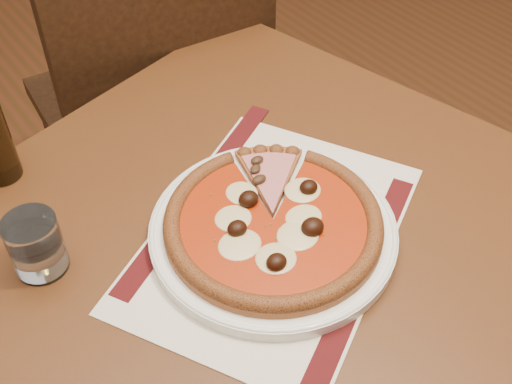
% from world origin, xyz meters
% --- Properties ---
extents(table, '(0.96, 0.96, 0.75)m').
position_xyz_m(table, '(-0.35, -0.17, 0.65)').
color(table, '#553114').
rests_on(table, ground).
extents(chair_far, '(0.50, 0.50, 0.97)m').
position_xyz_m(chair_far, '(-0.22, 0.41, 0.55)').
color(chair_far, black).
rests_on(chair_far, ground).
extents(placemat, '(0.53, 0.48, 0.00)m').
position_xyz_m(placemat, '(-0.37, -0.21, 0.75)').
color(placemat, white).
rests_on(placemat, table).
extents(plate, '(0.34, 0.34, 0.02)m').
position_xyz_m(plate, '(-0.37, -0.21, 0.76)').
color(plate, white).
rests_on(plate, placemat).
extents(pizza, '(0.30, 0.30, 0.04)m').
position_xyz_m(pizza, '(-0.37, -0.21, 0.78)').
color(pizza, '#9F5626').
rests_on(pizza, plate).
extents(ham_slice, '(0.12, 0.14, 0.02)m').
position_xyz_m(ham_slice, '(-0.30, -0.13, 0.78)').
color(ham_slice, '#9F5626').
rests_on(ham_slice, plate).
extents(water_glass, '(0.09, 0.09, 0.09)m').
position_xyz_m(water_glass, '(-0.65, -0.07, 0.79)').
color(water_glass, white).
rests_on(water_glass, table).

